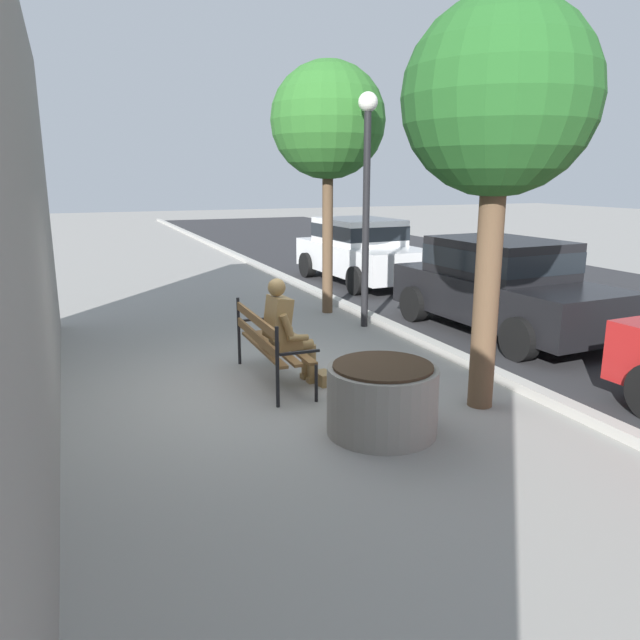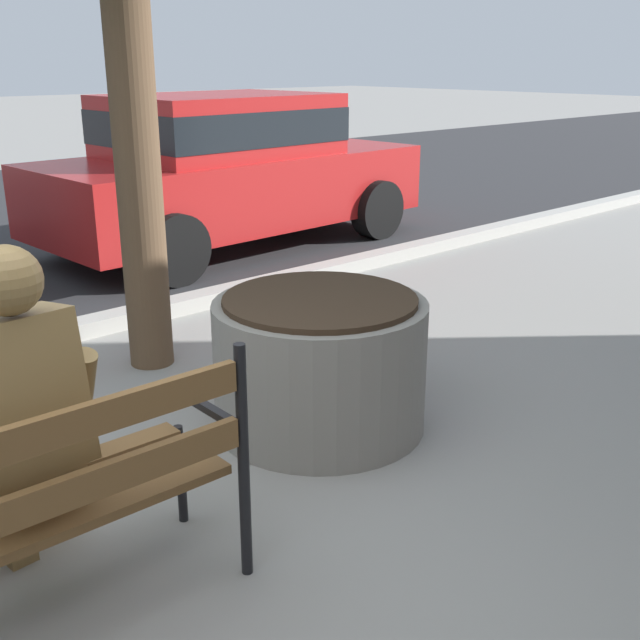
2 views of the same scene
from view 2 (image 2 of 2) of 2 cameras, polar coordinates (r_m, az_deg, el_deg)
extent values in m
cylinder|color=black|center=(3.36, -10.32, -11.22)|extent=(0.04, 0.04, 0.45)
cylinder|color=black|center=(2.89, -5.71, -10.62)|extent=(0.04, 0.04, 0.95)
cube|color=black|center=(3.03, -8.79, -6.25)|extent=(0.04, 0.48, 0.03)
cube|color=olive|center=(2.85, -21.54, -10.50)|extent=(0.37, 0.35, 0.16)
cube|color=olive|center=(2.63, -21.40, -5.21)|extent=(0.38, 0.32, 0.55)
sphere|color=olive|center=(2.50, -22.33, 2.72)|extent=(0.22, 0.22, 0.22)
cylinder|color=olive|center=(2.75, -17.38, -4.78)|extent=(0.11, 0.19, 0.29)
cylinder|color=olive|center=(2.94, -18.28, -6.97)|extent=(0.10, 0.27, 0.10)
cylinder|color=olive|center=(3.01, -21.10, -9.65)|extent=(0.16, 0.37, 0.14)
cylinder|color=olive|center=(3.29, -21.99, -12.66)|extent=(0.11, 0.11, 0.50)
cube|color=olive|center=(3.45, -21.99, -15.32)|extent=(0.13, 0.25, 0.07)
cube|color=olive|center=(3.50, -20.42, -13.70)|extent=(0.30, 0.20, 0.16)
cylinder|color=gray|center=(4.09, 0.00, -3.34)|extent=(1.13, 1.13, 0.70)
cylinder|color=#38281C|center=(3.96, 0.00, 1.52)|extent=(1.02, 1.02, 0.03)
cylinder|color=brown|center=(4.84, -13.46, 11.65)|extent=(0.28, 0.28, 2.65)
cube|color=#B21E1E|center=(8.19, -6.51, 9.75)|extent=(4.17, 1.89, 0.70)
cube|color=#B21E1E|center=(8.02, -7.55, 14.20)|extent=(2.20, 1.66, 0.60)
cube|color=black|center=(8.02, -7.55, 14.20)|extent=(2.21, 1.68, 0.33)
cylinder|color=black|center=(9.72, -3.35, 9.54)|extent=(0.65, 0.25, 0.64)
cylinder|color=black|center=(8.53, 4.29, 8.21)|extent=(0.65, 0.25, 0.64)
cylinder|color=black|center=(8.24, -17.51, 7.01)|extent=(0.65, 0.25, 0.64)
cylinder|color=black|center=(6.80, -10.80, 5.17)|extent=(0.65, 0.25, 0.64)
camera|label=1|loc=(7.69, 51.05, 17.43)|focal=34.03mm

